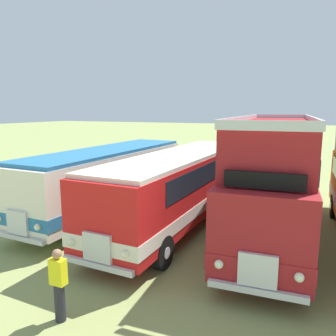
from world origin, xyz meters
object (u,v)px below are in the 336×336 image
object	(u,v)px
bus_second_in_row	(182,182)
marshal_person	(59,285)
bus_first_in_row	(110,175)
bus_third_in_row	(273,173)

from	to	relation	value
bus_second_in_row	marshal_person	world-z (taller)	bus_second_in_row
marshal_person	bus_first_in_row	bearing A→B (deg)	115.27
bus_third_in_row	marshal_person	bearing A→B (deg)	-115.93
bus_second_in_row	marshal_person	bearing A→B (deg)	-90.94
bus_first_in_row	bus_third_in_row	distance (m)	7.28
bus_first_in_row	marshal_person	bearing A→B (deg)	-64.73
bus_first_in_row	bus_second_in_row	size ratio (longest dim) A/B	0.90
bus_first_in_row	marshal_person	size ratio (longest dim) A/B	6.07
bus_first_in_row	bus_third_in_row	xyz separation A→B (m)	(7.25, 0.27, 0.61)
bus_first_in_row	marshal_person	distance (m)	8.26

